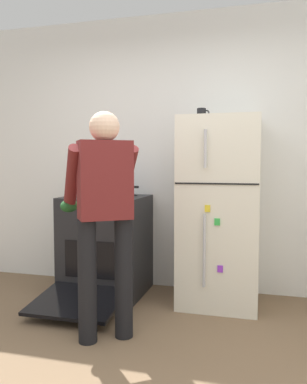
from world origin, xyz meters
The scene contains 7 objects.
kitchen_wall_back centered at (0.00, 1.95, 1.35)m, with size 6.00×0.10×2.70m, color white.
refrigerator centered at (0.49, 1.57, 0.82)m, with size 0.68×0.72×1.64m.
stove_range centered at (-0.59, 1.55, 0.46)m, with size 0.76×1.23×0.94m.
person_cook centered at (-0.22, 0.63, 0.95)m, with size 0.65×0.69×1.60m.
red_pot centered at (-0.43, 1.52, 0.99)m, with size 0.36×0.26×0.11m.
coffee_mug centered at (0.31, 1.62, 1.69)m, with size 0.11×0.08×0.10m.
pepper_mill centered at (-0.89, 1.77, 1.01)m, with size 0.05×0.05×0.14m, color brown.
Camera 1 is at (0.84, -1.92, 1.24)m, focal length 36.83 mm.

